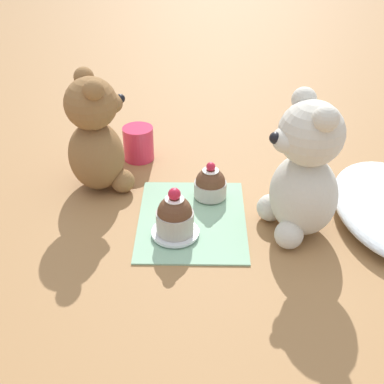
% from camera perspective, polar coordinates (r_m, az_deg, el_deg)
% --- Properties ---
extents(ground_plane, '(4.00, 4.00, 0.00)m').
position_cam_1_polar(ground_plane, '(0.89, 0.00, -3.04)').
color(ground_plane, '#9E7042').
extents(knitted_placemat, '(0.23, 0.18, 0.01)m').
position_cam_1_polar(knitted_placemat, '(0.89, 0.00, -2.89)').
color(knitted_placemat, '#8EBC99').
rests_on(knitted_placemat, ground_plane).
extents(teddy_bear_cream, '(0.14, 0.13, 0.23)m').
position_cam_1_polar(teddy_bear_cream, '(0.83, 11.87, 2.05)').
color(teddy_bear_cream, beige).
rests_on(teddy_bear_cream, ground_plane).
extents(teddy_bear_tan, '(0.14, 0.13, 0.21)m').
position_cam_1_polar(teddy_bear_tan, '(0.95, -10.18, 5.77)').
color(teddy_bear_tan, olive).
rests_on(teddy_bear_tan, ground_plane).
extents(cupcake_near_cream_bear, '(0.06, 0.06, 0.07)m').
position_cam_1_polar(cupcake_near_cream_bear, '(0.93, 1.97, 0.80)').
color(cupcake_near_cream_bear, '#B2ADA3').
rests_on(cupcake_near_cream_bear, knitted_placemat).
extents(saucer_plate, '(0.08, 0.08, 0.01)m').
position_cam_1_polar(saucer_plate, '(0.85, -1.80, -4.33)').
color(saucer_plate, silver).
rests_on(saucer_plate, knitted_placemat).
extents(cupcake_near_tan_bear, '(0.06, 0.06, 0.08)m').
position_cam_1_polar(cupcake_near_tan_bear, '(0.83, -1.84, -2.58)').
color(cupcake_near_tan_bear, '#B2ADA3').
rests_on(cupcake_near_tan_bear, saucer_plate).
extents(juice_glass, '(0.06, 0.06, 0.07)m').
position_cam_1_polar(juice_glass, '(1.06, -5.73, 5.19)').
color(juice_glass, '#DB3356').
rests_on(juice_glass, ground_plane).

